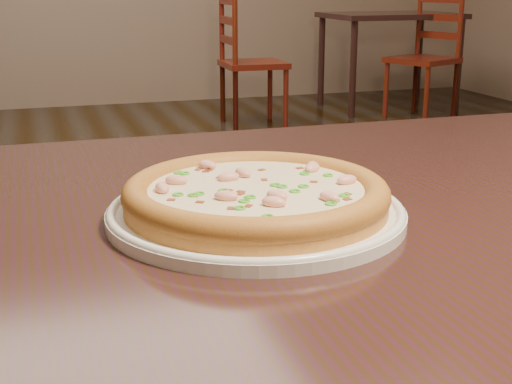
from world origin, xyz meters
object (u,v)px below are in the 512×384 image
object	(u,v)px
bg_table_right	(390,25)
chair_d	(427,58)
hero_table	(339,275)
plate	(256,212)
pizza	(256,195)
chair_c	(246,63)

from	to	relation	value
bg_table_right	chair_d	size ratio (longest dim) A/B	1.05
hero_table	plate	bearing A→B (deg)	-157.38
pizza	chair_c	size ratio (longest dim) A/B	0.29
bg_table_right	pizza	bearing A→B (deg)	-119.69
hero_table	chair_c	xyz separation A→B (m)	(1.13, 4.07, -0.21)
hero_table	chair_d	xyz separation A→B (m)	(2.50, 3.97, -0.21)
pizza	chair_c	bearing A→B (deg)	73.12
bg_table_right	chair_c	bearing A→B (deg)	-165.49
plate	pizza	bearing A→B (deg)	54.43
plate	bg_table_right	xyz separation A→B (m)	(2.54, 4.46, -0.10)
plate	pizza	distance (m)	0.02
plate	chair_c	size ratio (longest dim) A/B	0.33
bg_table_right	chair_d	world-z (taller)	chair_d
chair_d	bg_table_right	bearing A→B (deg)	100.98
plate	chair_d	xyz separation A→B (m)	(2.62, 4.02, -0.32)
chair_c	chair_d	bearing A→B (deg)	-4.18
plate	chair_d	distance (m)	4.81
plate	bg_table_right	bearing A→B (deg)	60.31
plate	bg_table_right	size ratio (longest dim) A/B	0.31
pizza	bg_table_right	world-z (taller)	pizza
chair_d	hero_table	bearing A→B (deg)	-122.24
bg_table_right	chair_d	distance (m)	0.49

